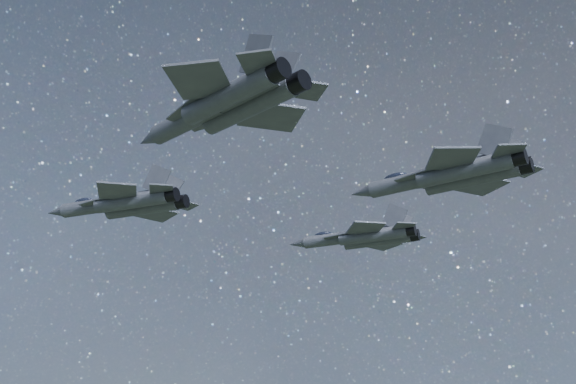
% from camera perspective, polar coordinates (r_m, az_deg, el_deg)
% --- Properties ---
extents(jet_lead, '(18.13, 12.87, 4.61)m').
position_cam_1_polar(jet_lead, '(75.29, -13.53, -0.96)').
color(jet_lead, '#363943').
extents(jet_left, '(19.13, 13.48, 4.84)m').
position_cam_1_polar(jet_left, '(91.64, 6.48, -3.80)').
color(jet_left, '#363943').
extents(jet_right, '(17.65, 11.59, 4.54)m').
position_cam_1_polar(jet_right, '(49.50, -5.30, 7.43)').
color(jet_right, '#363943').
extents(jet_slot, '(18.75, 12.76, 4.71)m').
position_cam_1_polar(jet_slot, '(64.99, 13.77, 1.47)').
color(jet_slot, '#363943').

